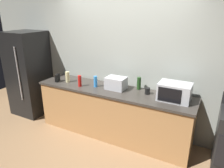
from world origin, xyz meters
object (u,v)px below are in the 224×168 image
object	(u,v)px
cordless_phone	(57,78)
bottle_wine	(139,83)
toaster_oven	(116,83)
bottle_hot_sauce	(80,81)
mug_black	(147,91)
bottle_hand_soap	(68,77)
bottle_spray_cleaner	(95,82)
refrigerator	(29,74)
microwave	(175,92)

from	to	relation	value
cordless_phone	bottle_wine	world-z (taller)	bottle_wine
toaster_oven	bottle_hot_sauce	world-z (taller)	toaster_oven
mug_black	toaster_oven	bearing A→B (deg)	-176.96
bottle_hand_soap	bottle_spray_cleaner	size ratio (longest dim) A/B	1.03
bottle_hand_soap	mug_black	world-z (taller)	bottle_hand_soap
refrigerator	bottle_spray_cleaner	distance (m)	1.73
bottle_hand_soap	bottle_spray_cleaner	world-z (taller)	bottle_hand_soap
refrigerator	bottle_hot_sauce	distance (m)	1.47
bottle_wine	mug_black	xyz separation A→B (m)	(0.20, -0.14, -0.06)
bottle_spray_cleaner	microwave	bearing A→B (deg)	2.89
toaster_oven	mug_black	xyz separation A→B (m)	(0.56, 0.03, -0.05)
bottle_wine	bottle_spray_cleaner	distance (m)	0.77
microwave	bottle_hot_sauce	bearing A→B (deg)	-173.62
bottle_hot_sauce	bottle_spray_cleaner	bearing A→B (deg)	23.41
toaster_oven	bottle_wine	distance (m)	0.40
refrigerator	bottle_hot_sauce	world-z (taller)	refrigerator
bottle_hot_sauce	mug_black	size ratio (longest dim) A/B	1.93
bottle_hand_soap	bottle_spray_cleaner	xyz separation A→B (m)	(0.61, 0.03, -0.00)
refrigerator	microwave	size ratio (longest dim) A/B	3.75
refrigerator	microwave	world-z (taller)	refrigerator
microwave	cordless_phone	size ratio (longest dim) A/B	3.20
toaster_oven	bottle_spray_cleaner	bearing A→B (deg)	-167.61
microwave	toaster_oven	xyz separation A→B (m)	(-1.00, 0.01, -0.03)
refrigerator	bottle_hot_sauce	bearing A→B (deg)	-5.26
toaster_oven	mug_black	world-z (taller)	toaster_oven
bottle_hand_soap	bottle_wine	bearing A→B (deg)	11.55
toaster_oven	bottle_hand_soap	distance (m)	0.99
cordless_phone	bottle_wine	distance (m)	1.57
refrigerator	bottle_spray_cleaner	bearing A→B (deg)	-0.70
toaster_oven	bottle_spray_cleaner	distance (m)	0.38
bottle_hot_sauce	toaster_oven	bearing A→B (deg)	17.12
bottle_hot_sauce	refrigerator	bearing A→B (deg)	174.74
bottle_hot_sauce	bottle_spray_cleaner	distance (m)	0.29
microwave	cordless_phone	xyz separation A→B (m)	(-2.17, -0.17, -0.06)
refrigerator	cordless_phone	world-z (taller)	refrigerator
toaster_oven	bottle_wine	xyz separation A→B (m)	(0.36, 0.17, 0.00)
cordless_phone	bottle_hot_sauce	bearing A→B (deg)	-10.46
bottle_hand_soap	bottle_wine	distance (m)	1.37
refrigerator	bottle_hand_soap	world-z (taller)	refrigerator
microwave	bottle_wine	bearing A→B (deg)	164.43
bottle_wine	bottle_spray_cleaner	world-z (taller)	bottle_wine
cordless_phone	toaster_oven	bearing A→B (deg)	-0.31
microwave	mug_black	bearing A→B (deg)	174.50
refrigerator	bottle_hand_soap	distance (m)	1.12
refrigerator	bottle_spray_cleaner	world-z (taller)	refrigerator
bottle_wine	bottle_hand_soap	bearing A→B (deg)	-168.45
microwave	cordless_phone	world-z (taller)	microwave
toaster_oven	bottle_spray_cleaner	size ratio (longest dim) A/B	1.70
cordless_phone	mug_black	size ratio (longest dim) A/B	1.42
toaster_oven	bottle_hand_soap	size ratio (longest dim) A/B	1.66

